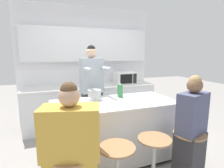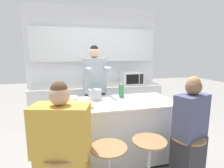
{
  "view_description": "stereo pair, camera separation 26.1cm",
  "coord_description": "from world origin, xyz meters",
  "px_view_note": "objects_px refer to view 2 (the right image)",
  "views": [
    {
      "loc": [
        -0.87,
        -2.34,
        1.62
      ],
      "look_at": [
        0.0,
        0.08,
        1.18
      ],
      "focal_mm": 28.0,
      "sensor_mm": 36.0,
      "label": 1
    },
    {
      "loc": [
        -0.62,
        -2.41,
        1.62
      ],
      "look_at": [
        0.0,
        0.08,
        1.18
      ],
      "focal_mm": 28.0,
      "sensor_mm": 36.0,
      "label": 2
    }
  ],
  "objects_px": {
    "bar_stool_center_right": "(149,163)",
    "kitchen_island": "(113,131)",
    "bar_stool_rightmost": "(186,158)",
    "coffee_cup_far": "(87,101)",
    "microwave": "(132,78)",
    "coffee_cup_near": "(63,103)",
    "cooking_pot": "(95,94)",
    "banana_bunch": "(88,107)",
    "juice_carton": "(121,91)",
    "person_wrapped_blanket": "(63,154)",
    "person_seated_near": "(189,139)",
    "fruit_bowl": "(71,99)",
    "person_cooking": "(95,96)",
    "potted_plant": "(91,79)"
  },
  "relations": [
    {
      "from": "bar_stool_center_right",
      "to": "kitchen_island",
      "type": "bearing_deg",
      "value": 108.54
    },
    {
      "from": "kitchen_island",
      "to": "bar_stool_rightmost",
      "type": "height_order",
      "value": "kitchen_island"
    },
    {
      "from": "coffee_cup_far",
      "to": "microwave",
      "type": "xyz_separation_m",
      "value": [
        1.19,
        1.43,
        0.09
      ]
    },
    {
      "from": "kitchen_island",
      "to": "bar_stool_rightmost",
      "type": "bearing_deg",
      "value": -46.04
    },
    {
      "from": "coffee_cup_near",
      "to": "cooking_pot",
      "type": "bearing_deg",
      "value": 30.85
    },
    {
      "from": "banana_bunch",
      "to": "juice_carton",
      "type": "relative_size",
      "value": 0.84
    },
    {
      "from": "coffee_cup_near",
      "to": "person_wrapped_blanket",
      "type": "bearing_deg",
      "value": -90.05
    },
    {
      "from": "kitchen_island",
      "to": "cooking_pot",
      "type": "distance_m",
      "value": 0.62
    },
    {
      "from": "bar_stool_center_right",
      "to": "person_wrapped_blanket",
      "type": "xyz_separation_m",
      "value": [
        -0.95,
        -0.03,
        0.27
      ]
    },
    {
      "from": "coffee_cup_far",
      "to": "microwave",
      "type": "bearing_deg",
      "value": 50.09
    },
    {
      "from": "coffee_cup_near",
      "to": "microwave",
      "type": "distance_m",
      "value": 2.14
    },
    {
      "from": "juice_carton",
      "to": "person_seated_near",
      "type": "bearing_deg",
      "value": -60.21
    },
    {
      "from": "person_seated_near",
      "to": "fruit_bowl",
      "type": "height_order",
      "value": "person_seated_near"
    },
    {
      "from": "person_cooking",
      "to": "microwave",
      "type": "relative_size",
      "value": 3.71
    },
    {
      "from": "bar_stool_center_right",
      "to": "person_cooking",
      "type": "relative_size",
      "value": 0.37
    },
    {
      "from": "person_seated_near",
      "to": "potted_plant",
      "type": "height_order",
      "value": "person_seated_near"
    },
    {
      "from": "bar_stool_center_right",
      "to": "coffee_cup_far",
      "type": "relative_size",
      "value": 6.09
    },
    {
      "from": "fruit_bowl",
      "to": "coffee_cup_near",
      "type": "xyz_separation_m",
      "value": [
        -0.1,
        -0.26,
        0.01
      ]
    },
    {
      "from": "cooking_pot",
      "to": "banana_bunch",
      "type": "bearing_deg",
      "value": -109.73
    },
    {
      "from": "microwave",
      "to": "bar_stool_center_right",
      "type": "bearing_deg",
      "value": -104.8
    },
    {
      "from": "person_wrapped_blanket",
      "to": "coffee_cup_far",
      "type": "xyz_separation_m",
      "value": [
        0.33,
        0.75,
        0.33
      ]
    },
    {
      "from": "juice_carton",
      "to": "coffee_cup_near",
      "type": "bearing_deg",
      "value": -161.4
    },
    {
      "from": "bar_stool_rightmost",
      "to": "person_cooking",
      "type": "xyz_separation_m",
      "value": [
        -0.91,
        1.36,
        0.51
      ]
    },
    {
      "from": "fruit_bowl",
      "to": "potted_plant",
      "type": "height_order",
      "value": "potted_plant"
    },
    {
      "from": "juice_carton",
      "to": "person_wrapped_blanket",
      "type": "bearing_deg",
      "value": -132.87
    },
    {
      "from": "person_cooking",
      "to": "person_wrapped_blanket",
      "type": "relative_size",
      "value": 1.29
    },
    {
      "from": "bar_stool_center_right",
      "to": "coffee_cup_far",
      "type": "xyz_separation_m",
      "value": [
        -0.63,
        0.72,
        0.6
      ]
    },
    {
      "from": "fruit_bowl",
      "to": "potted_plant",
      "type": "bearing_deg",
      "value": 70.2
    },
    {
      "from": "cooking_pot",
      "to": "juice_carton",
      "type": "distance_m",
      "value": 0.43
    },
    {
      "from": "juice_carton",
      "to": "bar_stool_rightmost",
      "type": "bearing_deg",
      "value": -61.16
    },
    {
      "from": "person_seated_near",
      "to": "fruit_bowl",
      "type": "bearing_deg",
      "value": 126.38
    },
    {
      "from": "kitchen_island",
      "to": "fruit_bowl",
      "type": "bearing_deg",
      "value": 163.41
    },
    {
      "from": "bar_stool_rightmost",
      "to": "juice_carton",
      "type": "height_order",
      "value": "juice_carton"
    },
    {
      "from": "person_wrapped_blanket",
      "to": "banana_bunch",
      "type": "bearing_deg",
      "value": 73.41
    },
    {
      "from": "bar_stool_center_right",
      "to": "banana_bunch",
      "type": "relative_size",
      "value": 3.49
    },
    {
      "from": "bar_stool_rightmost",
      "to": "microwave",
      "type": "distance_m",
      "value": 2.28
    },
    {
      "from": "person_cooking",
      "to": "person_seated_near",
      "type": "distance_m",
      "value": 1.67
    },
    {
      "from": "coffee_cup_near",
      "to": "coffee_cup_far",
      "type": "relative_size",
      "value": 1.0
    },
    {
      "from": "coffee_cup_far",
      "to": "juice_carton",
      "type": "relative_size",
      "value": 0.48
    },
    {
      "from": "bar_stool_rightmost",
      "to": "person_cooking",
      "type": "bearing_deg",
      "value": 123.76
    },
    {
      "from": "person_wrapped_blanket",
      "to": "fruit_bowl",
      "type": "distance_m",
      "value": 0.99
    },
    {
      "from": "cooking_pot",
      "to": "bar_stool_center_right",
      "type": "bearing_deg",
      "value": -62.21
    },
    {
      "from": "bar_stool_center_right",
      "to": "fruit_bowl",
      "type": "bearing_deg",
      "value": 133.4
    },
    {
      "from": "person_seated_near",
      "to": "kitchen_island",
      "type": "bearing_deg",
      "value": 115.68
    },
    {
      "from": "juice_carton",
      "to": "potted_plant",
      "type": "bearing_deg",
      "value": 104.96
    },
    {
      "from": "banana_bunch",
      "to": "potted_plant",
      "type": "height_order",
      "value": "potted_plant"
    },
    {
      "from": "microwave",
      "to": "potted_plant",
      "type": "height_order",
      "value": "microwave"
    },
    {
      "from": "bar_stool_rightmost",
      "to": "potted_plant",
      "type": "relative_size",
      "value": 2.52
    },
    {
      "from": "kitchen_island",
      "to": "banana_bunch",
      "type": "xyz_separation_m",
      "value": [
        -0.4,
        -0.25,
        0.49
      ]
    },
    {
      "from": "bar_stool_rightmost",
      "to": "coffee_cup_near",
      "type": "bearing_deg",
      "value": 155.04
    }
  ]
}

